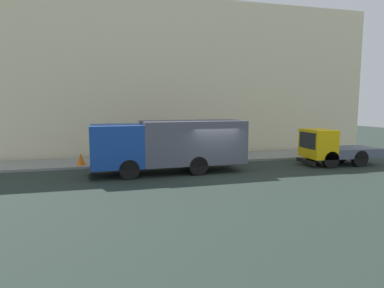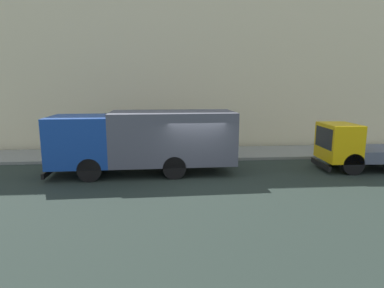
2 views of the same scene
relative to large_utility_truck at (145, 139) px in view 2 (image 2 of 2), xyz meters
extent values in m
plane|color=#24302A|center=(-0.89, -2.34, -1.65)|extent=(80.00, 80.00, 0.00)
cube|color=gray|center=(3.78, -2.34, -1.57)|extent=(3.33, 30.00, 0.16)
cube|color=beige|center=(5.94, -2.34, 4.07)|extent=(0.50, 30.00, 11.45)
cube|color=#15409D|center=(-0.08, 2.88, -0.03)|extent=(2.65, 2.75, 2.21)
cube|color=black|center=(-0.12, 4.20, 0.24)|extent=(2.16, 0.12, 1.24)
cube|color=#4F5260|center=(0.04, -1.31, 0.06)|extent=(2.73, 5.77, 2.38)
cube|color=black|center=(-0.12, 4.28, -1.37)|extent=(2.47, 0.19, 0.24)
cylinder|color=black|center=(-1.20, 2.31, -1.13)|extent=(0.33, 1.04, 1.03)
cylinder|color=black|center=(1.07, 2.38, -1.13)|extent=(0.33, 1.04, 1.03)
cylinder|color=black|center=(-1.10, -1.34, -1.13)|extent=(0.33, 1.04, 1.03)
cylinder|color=black|center=(1.17, -1.27, -1.13)|extent=(0.33, 1.04, 1.03)
cube|color=#ECB80A|center=(-0.17, -9.34, -0.26)|extent=(2.15, 1.56, 1.77)
cube|color=black|center=(-0.14, -8.61, -0.04)|extent=(1.76, 0.13, 0.99)
cube|color=#50586A|center=(-0.25, -11.66, -0.86)|extent=(2.21, 3.23, 0.57)
cube|color=black|center=(-0.14, -8.53, -1.37)|extent=(2.01, 0.20, 0.24)
cylinder|color=black|center=(-1.07, -9.60, -1.14)|extent=(0.34, 1.03, 1.02)
cylinder|color=black|center=(0.72, -9.67, -1.14)|extent=(0.34, 1.03, 1.02)
cylinder|color=black|center=(0.64, -11.69, -1.14)|extent=(0.34, 1.03, 1.02)
cylinder|color=#4F4339|center=(3.66, 2.23, -1.10)|extent=(0.27, 0.27, 0.80)
cylinder|color=#2A4E95|center=(3.66, 2.23, -0.39)|extent=(0.37, 0.37, 0.62)
sphere|color=tan|center=(3.66, 2.23, 0.02)|extent=(0.21, 0.21, 0.21)
cylinder|color=black|center=(4.36, 0.99, -1.08)|extent=(0.37, 0.37, 0.82)
cylinder|color=tan|center=(4.36, 0.99, -0.39)|extent=(0.50, 0.50, 0.56)
sphere|color=brown|center=(4.36, 0.99, -0.01)|extent=(0.21, 0.21, 0.21)
cylinder|color=#493A4D|center=(4.68, 3.02, -1.06)|extent=(0.28, 0.28, 0.88)
cylinder|color=#4E8947|center=(4.68, 3.02, -0.33)|extent=(0.38, 0.38, 0.57)
sphere|color=tan|center=(4.68, 3.02, 0.07)|extent=(0.22, 0.22, 0.22)
cone|color=orange|center=(2.74, 4.98, -1.13)|extent=(0.51, 0.51, 0.73)
cylinder|color=#4C5156|center=(2.50, -0.91, -0.25)|extent=(0.08, 0.08, 2.49)
cube|color=blue|center=(2.50, -0.89, 0.75)|extent=(0.44, 0.03, 0.36)
camera|label=1|loc=(-17.45, 3.13, 2.07)|focal=29.98mm
camera|label=2|loc=(-14.92, -1.02, 2.47)|focal=30.12mm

